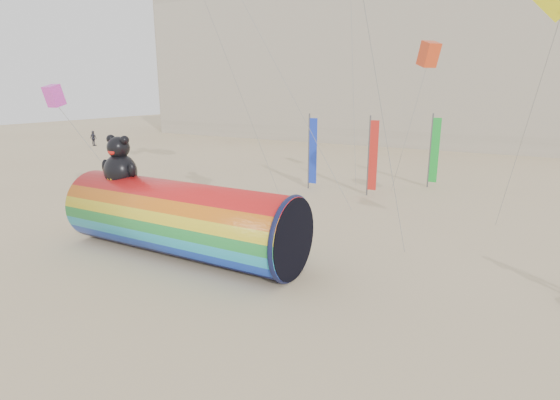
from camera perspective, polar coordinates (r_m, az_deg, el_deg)
The scene contains 4 objects.
ground at distance 17.69m, azimuth -3.83°, elevation -8.42°, with size 160.00×160.00×0.00m, color #CCB58C.
hotel_building at distance 63.26m, azimuth 10.30°, elevation 17.27°, with size 60.40×15.40×20.60m.
windsock_assembly at distance 18.69m, azimuth -12.87°, elevation -2.16°, with size 10.73×3.27×4.95m.
festival_banners at distance 30.38m, azimuth 12.03°, elevation 6.09°, with size 7.91×4.61×5.20m.
Camera 1 is at (8.97, -13.63, 6.83)m, focal length 28.00 mm.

